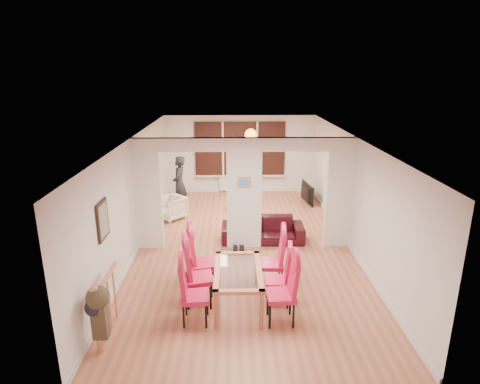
{
  "coord_description": "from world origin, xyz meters",
  "views": [
    {
      "loc": [
        -0.28,
        -8.79,
        4.04
      ],
      "look_at": [
        -0.08,
        0.6,
        1.16
      ],
      "focal_mm": 30.0,
      "sensor_mm": 36.0,
      "label": 1
    }
  ],
  "objects_px": {
    "coffee_table": "(242,206)",
    "dining_chair_lc": "(203,260)",
    "dining_chair_la": "(195,292)",
    "sofa": "(263,229)",
    "person": "(179,184)",
    "television": "(304,193)",
    "bottle": "(235,199)",
    "bowl": "(246,201)",
    "dining_chair_rc": "(271,260)",
    "dining_table": "(238,287)",
    "armchair": "(171,208)",
    "dining_chair_ra": "(281,291)",
    "dining_chair_rb": "(278,277)",
    "dining_chair_lb": "(200,274)"
  },
  "relations": [
    {
      "from": "coffee_table",
      "to": "dining_chair_lc",
      "type": "bearing_deg",
      "value": -100.93
    },
    {
      "from": "dining_chair_lc",
      "to": "sofa",
      "type": "height_order",
      "value": "dining_chair_lc"
    },
    {
      "from": "dining_chair_la",
      "to": "coffee_table",
      "type": "xyz_separation_m",
      "value": [
        0.92,
        5.59,
        -0.45
      ]
    },
    {
      "from": "dining_chair_la",
      "to": "sofa",
      "type": "distance_m",
      "value": 3.57
    },
    {
      "from": "bottle",
      "to": "coffee_table",
      "type": "bearing_deg",
      "value": 14.62
    },
    {
      "from": "bowl",
      "to": "dining_chair_rc",
      "type": "bearing_deg",
      "value": -85.99
    },
    {
      "from": "dining_chair_lb",
      "to": "person",
      "type": "distance_m",
      "value": 5.14
    },
    {
      "from": "sofa",
      "to": "person",
      "type": "bearing_deg",
      "value": 136.24
    },
    {
      "from": "dining_chair_lc",
      "to": "armchair",
      "type": "distance_m",
      "value": 3.96
    },
    {
      "from": "dining_chair_rb",
      "to": "bowl",
      "type": "height_order",
      "value": "dining_chair_rb"
    },
    {
      "from": "dining_chair_rb",
      "to": "bowl",
      "type": "distance_m",
      "value": 5.19
    },
    {
      "from": "dining_table",
      "to": "dining_chair_la",
      "type": "relative_size",
      "value": 1.34
    },
    {
      "from": "dining_table",
      "to": "dining_chair_la",
      "type": "bearing_deg",
      "value": -145.16
    },
    {
      "from": "dining_chair_lc",
      "to": "dining_chair_ra",
      "type": "distance_m",
      "value": 1.76
    },
    {
      "from": "dining_chair_la",
      "to": "dining_chair_lb",
      "type": "bearing_deg",
      "value": 82.03
    },
    {
      "from": "dining_chair_lc",
      "to": "bottle",
      "type": "bearing_deg",
      "value": 67.38
    },
    {
      "from": "dining_table",
      "to": "bowl",
      "type": "relative_size",
      "value": 7.36
    },
    {
      "from": "dining_chair_la",
      "to": "dining_chair_lb",
      "type": "distance_m",
      "value": 0.55
    },
    {
      "from": "bottle",
      "to": "bowl",
      "type": "xyz_separation_m",
      "value": [
        0.34,
        0.16,
        -0.12
      ]
    },
    {
      "from": "dining_chair_rb",
      "to": "dining_chair_rc",
      "type": "distance_m",
      "value": 0.58
    },
    {
      "from": "dining_table",
      "to": "sofa",
      "type": "relative_size",
      "value": 0.74
    },
    {
      "from": "dining_chair_ra",
      "to": "dining_chair_rb",
      "type": "height_order",
      "value": "dining_chair_ra"
    },
    {
      "from": "dining_chair_ra",
      "to": "dining_chair_rc",
      "type": "distance_m",
      "value": 1.12
    },
    {
      "from": "dining_table",
      "to": "bottle",
      "type": "relative_size",
      "value": 5.29
    },
    {
      "from": "television",
      "to": "sofa",
      "type": "bearing_deg",
      "value": 144.54
    },
    {
      "from": "bottle",
      "to": "sofa",
      "type": "bearing_deg",
      "value": -73.24
    },
    {
      "from": "dining_table",
      "to": "person",
      "type": "relative_size",
      "value": 0.9
    },
    {
      "from": "armchair",
      "to": "dining_chair_lb",
      "type": "bearing_deg",
      "value": -31.1
    },
    {
      "from": "dining_chair_rb",
      "to": "bottle",
      "type": "bearing_deg",
      "value": 103.87
    },
    {
      "from": "person",
      "to": "television",
      "type": "distance_m",
      "value": 3.91
    },
    {
      "from": "sofa",
      "to": "dining_table",
      "type": "bearing_deg",
      "value": -101.82
    },
    {
      "from": "television",
      "to": "dining_chair_lc",
      "type": "bearing_deg",
      "value": 143.12
    },
    {
      "from": "armchair",
      "to": "television",
      "type": "distance_m",
      "value": 4.22
    },
    {
      "from": "bottle",
      "to": "bowl",
      "type": "height_order",
      "value": "bottle"
    },
    {
      "from": "sofa",
      "to": "television",
      "type": "distance_m",
      "value": 3.31
    },
    {
      "from": "dining_chair_lb",
      "to": "coffee_table",
      "type": "xyz_separation_m",
      "value": [
        0.89,
        5.04,
        -0.49
      ]
    },
    {
      "from": "dining_chair_la",
      "to": "person",
      "type": "height_order",
      "value": "person"
    },
    {
      "from": "dining_chair_la",
      "to": "bowl",
      "type": "height_order",
      "value": "dining_chair_la"
    },
    {
      "from": "dining_chair_la",
      "to": "television",
      "type": "xyz_separation_m",
      "value": [
        2.89,
        6.22,
        -0.25
      ]
    },
    {
      "from": "dining_table",
      "to": "dining_chair_rb",
      "type": "bearing_deg",
      "value": 2.14
    },
    {
      "from": "dining_chair_ra",
      "to": "dining_chair_lb",
      "type": "bearing_deg",
      "value": 155.0
    },
    {
      "from": "dining_chair_lc",
      "to": "dining_chair_ra",
      "type": "bearing_deg",
      "value": -54.24
    },
    {
      "from": "armchair",
      "to": "bowl",
      "type": "relative_size",
      "value": 3.54
    },
    {
      "from": "dining_chair_rc",
      "to": "armchair",
      "type": "bearing_deg",
      "value": 125.48
    },
    {
      "from": "dining_chair_rb",
      "to": "armchair",
      "type": "relative_size",
      "value": 1.48
    },
    {
      "from": "dining_chair_rb",
      "to": "armchair",
      "type": "height_order",
      "value": "dining_chair_rb"
    },
    {
      "from": "dining_chair_rc",
      "to": "coffee_table",
      "type": "bearing_deg",
      "value": 97.9
    },
    {
      "from": "dining_chair_ra",
      "to": "bottle",
      "type": "distance_m",
      "value": 5.6
    },
    {
      "from": "dining_chair_la",
      "to": "sofa",
      "type": "relative_size",
      "value": 0.56
    },
    {
      "from": "dining_chair_lb",
      "to": "dining_chair_rc",
      "type": "xyz_separation_m",
      "value": [
        1.31,
        0.54,
        -0.01
      ]
    }
  ]
}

